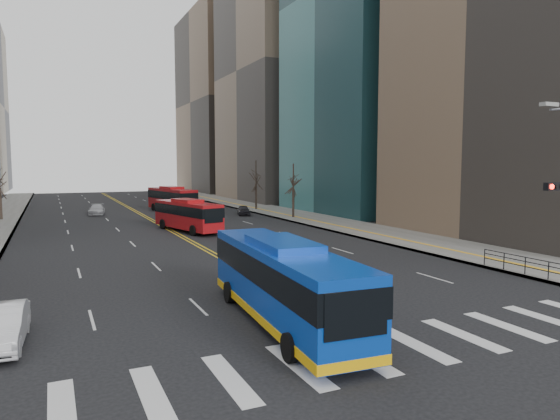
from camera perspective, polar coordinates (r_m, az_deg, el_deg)
name	(u,v)px	position (r m, az deg, el deg)	size (l,w,h in m)	color
ground	(388,349)	(18.79, 12.21, -15.27)	(220.00, 220.00, 0.00)	black
sidewalk_right	(287,213)	(65.71, 0.76, -0.39)	(7.00, 130.00, 0.15)	slate
crosswalk	(388,349)	(18.79, 12.21, -15.25)	(26.70, 4.00, 0.01)	silver
centerline	(138,213)	(70.13, -15.90, -0.30)	(0.55, 100.00, 0.01)	gold
office_towers	(121,52)	(85.01, -17.71, 16.81)	(83.00, 134.00, 58.00)	gray
pedestrian_railing	(525,263)	(32.51, 26.23, -5.43)	(0.06, 6.06, 1.02)	black
street_trees	(92,183)	(48.71, -20.66, 2.95)	(35.20, 47.20, 7.60)	#2D221B
blue_bus	(283,280)	(20.58, 0.33, -7.99)	(3.38, 12.16, 3.50)	#0B3BAF
red_bus_near	(188,213)	(49.44, -10.52, -0.38)	(4.58, 10.15, 3.17)	#AB1217
red_bus_far	(172,198)	(69.90, -12.26, 1.37)	(4.59, 11.37, 3.52)	#AB1217
car_white	(0,327)	(20.91, -29.32, -11.56)	(1.57, 4.50, 1.48)	silver
car_dark_mid	(244,210)	(64.48, -4.18, -0.03)	(1.48, 3.67, 1.25)	black
car_silver	(97,210)	(69.03, -20.22, 0.04)	(1.86, 4.57, 1.33)	#A4A4A9
car_dark_far	(191,200)	(83.98, -10.15, 1.10)	(1.90, 4.12, 1.14)	black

